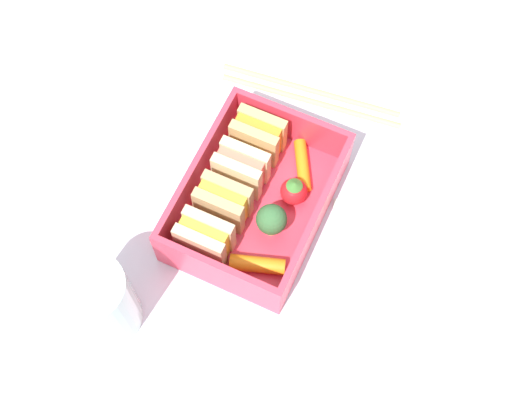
{
  "coord_description": "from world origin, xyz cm",
  "views": [
    {
      "loc": [
        -25.72,
        -11.86,
        65.92
      ],
      "look_at": [
        0.0,
        0.0,
        2.7
      ],
      "focal_mm": 50.0,
      "sensor_mm": 36.0,
      "label": 1
    }
  ],
  "objects_px": {
    "carrot_stick_left": "(257,264)",
    "drinking_glass": "(100,302)",
    "sandwich_center": "(241,168)",
    "folded_napkin": "(389,277)",
    "chopstick_pair": "(309,93)",
    "sandwich_center_left": "(223,202)",
    "broccoli_floret": "(271,220)",
    "carrot_stick_far_left": "(302,165)",
    "sandwich_center_right": "(258,136)",
    "sandwich_left": "(205,238)",
    "strawberry_far_left": "(294,191)"
  },
  "relations": [
    {
      "from": "broccoli_floret",
      "to": "chopstick_pair",
      "type": "height_order",
      "value": "broccoli_floret"
    },
    {
      "from": "sandwich_center_left",
      "to": "folded_napkin",
      "type": "distance_m",
      "value": 0.18
    },
    {
      "from": "carrot_stick_left",
      "to": "drinking_glass",
      "type": "height_order",
      "value": "drinking_glass"
    },
    {
      "from": "broccoli_floret",
      "to": "sandwich_center_left",
      "type": "bearing_deg",
      "value": 92.73
    },
    {
      "from": "drinking_glass",
      "to": "folded_napkin",
      "type": "bearing_deg",
      "value": -56.98
    },
    {
      "from": "sandwich_left",
      "to": "sandwich_center_left",
      "type": "height_order",
      "value": "same"
    },
    {
      "from": "carrot_stick_far_left",
      "to": "folded_napkin",
      "type": "xyz_separation_m",
      "value": [
        -0.07,
        -0.12,
        -0.02
      ]
    },
    {
      "from": "sandwich_left",
      "to": "carrot_stick_far_left",
      "type": "height_order",
      "value": "sandwich_left"
    },
    {
      "from": "drinking_glass",
      "to": "sandwich_center_left",
      "type": "bearing_deg",
      "value": -21.24
    },
    {
      "from": "sandwich_center_left",
      "to": "broccoli_floret",
      "type": "distance_m",
      "value": 0.05
    },
    {
      "from": "carrot_stick_left",
      "to": "carrot_stick_far_left",
      "type": "bearing_deg",
      "value": 1.36
    },
    {
      "from": "carrot_stick_left",
      "to": "drinking_glass",
      "type": "xyz_separation_m",
      "value": [
        -0.1,
        0.11,
        0.03
      ]
    },
    {
      "from": "sandwich_center_left",
      "to": "broccoli_floret",
      "type": "xyz_separation_m",
      "value": [
        0.0,
        -0.05,
        0.0
      ]
    },
    {
      "from": "sandwich_left",
      "to": "broccoli_floret",
      "type": "distance_m",
      "value": 0.07
    },
    {
      "from": "chopstick_pair",
      "to": "sandwich_center",
      "type": "bearing_deg",
      "value": 170.88
    },
    {
      "from": "carrot_stick_left",
      "to": "carrot_stick_far_left",
      "type": "distance_m",
      "value": 0.12
    },
    {
      "from": "sandwich_center_left",
      "to": "sandwich_center",
      "type": "relative_size",
      "value": 1.0
    },
    {
      "from": "sandwich_left",
      "to": "folded_napkin",
      "type": "relative_size",
      "value": 0.33
    },
    {
      "from": "sandwich_center_right",
      "to": "folded_napkin",
      "type": "xyz_separation_m",
      "value": [
        -0.07,
        -0.17,
        -0.03
      ]
    },
    {
      "from": "sandwich_center_right",
      "to": "carrot_stick_left",
      "type": "relative_size",
      "value": 0.97
    },
    {
      "from": "sandwich_center_left",
      "to": "carrot_stick_far_left",
      "type": "distance_m",
      "value": 0.09
    },
    {
      "from": "sandwich_left",
      "to": "strawberry_far_left",
      "type": "height_order",
      "value": "sandwich_left"
    },
    {
      "from": "sandwich_center_right",
      "to": "carrot_stick_far_left",
      "type": "distance_m",
      "value": 0.05
    },
    {
      "from": "carrot_stick_far_left",
      "to": "folded_napkin",
      "type": "relative_size",
      "value": 0.36
    },
    {
      "from": "chopstick_pair",
      "to": "broccoli_floret",
      "type": "bearing_deg",
      "value": -169.97
    },
    {
      "from": "sandwich_center_left",
      "to": "strawberry_far_left",
      "type": "bearing_deg",
      "value": -51.85
    },
    {
      "from": "sandwich_center",
      "to": "chopstick_pair",
      "type": "xyz_separation_m",
      "value": [
        0.13,
        -0.02,
        -0.03
      ]
    },
    {
      "from": "sandwich_center_right",
      "to": "carrot_stick_left",
      "type": "bearing_deg",
      "value": -155.65
    },
    {
      "from": "carrot_stick_left",
      "to": "carrot_stick_far_left",
      "type": "height_order",
      "value": "carrot_stick_left"
    },
    {
      "from": "chopstick_pair",
      "to": "folded_napkin",
      "type": "relative_size",
      "value": 1.3
    },
    {
      "from": "folded_napkin",
      "to": "sandwich_center",
      "type": "bearing_deg",
      "value": 79.75
    },
    {
      "from": "chopstick_pair",
      "to": "drinking_glass",
      "type": "bearing_deg",
      "value": 166.38
    },
    {
      "from": "sandwich_center",
      "to": "folded_napkin",
      "type": "xyz_separation_m",
      "value": [
        -0.03,
        -0.17,
        -0.03
      ]
    },
    {
      "from": "strawberry_far_left",
      "to": "drinking_glass",
      "type": "relative_size",
      "value": 0.33
    },
    {
      "from": "drinking_glass",
      "to": "folded_napkin",
      "type": "relative_size",
      "value": 0.64
    },
    {
      "from": "broccoli_floret",
      "to": "sandwich_center",
      "type": "bearing_deg",
      "value": 52.81
    },
    {
      "from": "sandwich_center_right",
      "to": "sandwich_left",
      "type": "bearing_deg",
      "value": 180.0
    },
    {
      "from": "carrot_stick_far_left",
      "to": "drinking_glass",
      "type": "relative_size",
      "value": 0.55
    },
    {
      "from": "sandwich_center_right",
      "to": "drinking_glass",
      "type": "height_order",
      "value": "drinking_glass"
    },
    {
      "from": "broccoli_floret",
      "to": "drinking_glass",
      "type": "height_order",
      "value": "drinking_glass"
    },
    {
      "from": "drinking_glass",
      "to": "carrot_stick_far_left",
      "type": "bearing_deg",
      "value": -25.93
    },
    {
      "from": "carrot_stick_left",
      "to": "chopstick_pair",
      "type": "height_order",
      "value": "carrot_stick_left"
    },
    {
      "from": "broccoli_floret",
      "to": "folded_napkin",
      "type": "bearing_deg",
      "value": -86.9
    },
    {
      "from": "sandwich_center_right",
      "to": "broccoli_floret",
      "type": "bearing_deg",
      "value": -147.43
    },
    {
      "from": "sandwich_center_right",
      "to": "folded_napkin",
      "type": "distance_m",
      "value": 0.19
    },
    {
      "from": "strawberry_far_left",
      "to": "chopstick_pair",
      "type": "bearing_deg",
      "value": 15.72
    },
    {
      "from": "sandwich_left",
      "to": "carrot_stick_far_left",
      "type": "relative_size",
      "value": 0.92
    },
    {
      "from": "sandwich_center",
      "to": "strawberry_far_left",
      "type": "bearing_deg",
      "value": -86.45
    },
    {
      "from": "carrot_stick_far_left",
      "to": "sandwich_center_right",
      "type": "bearing_deg",
      "value": 86.47
    },
    {
      "from": "chopstick_pair",
      "to": "sandwich_center_left",
      "type": "bearing_deg",
      "value": 173.04
    }
  ]
}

